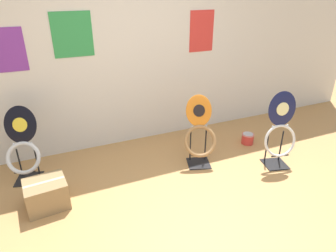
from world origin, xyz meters
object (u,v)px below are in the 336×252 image
at_px(toilet_seat_display_orange_sun, 200,134).
at_px(storage_box, 47,194).
at_px(paint_can, 248,138).
at_px(toilet_seat_display_jazz_black, 23,148).
at_px(toilet_seat_display_navy_moon, 280,132).

relative_size(toilet_seat_display_orange_sun, storage_box, 2.03).
bearing_deg(paint_can, storage_box, -173.99).
bearing_deg(toilet_seat_display_jazz_black, toilet_seat_display_orange_sun, -13.85).
distance_m(toilet_seat_display_orange_sun, storage_box, 1.85).
height_order(toilet_seat_display_orange_sun, paint_can, toilet_seat_display_orange_sun).
bearing_deg(toilet_seat_display_jazz_black, storage_box, -73.83).
xyz_separation_m(toilet_seat_display_navy_moon, storage_box, (-2.71, 0.31, -0.31)).
relative_size(toilet_seat_display_orange_sun, paint_can, 5.02).
xyz_separation_m(toilet_seat_display_jazz_black, toilet_seat_display_orange_sun, (2.00, -0.49, 0.01)).
relative_size(toilet_seat_display_jazz_black, storage_box, 2.02).
height_order(toilet_seat_display_jazz_black, storage_box, toilet_seat_display_jazz_black).
relative_size(toilet_seat_display_jazz_black, toilet_seat_display_orange_sun, 1.00).
bearing_deg(storage_box, toilet_seat_display_jazz_black, 106.17).
bearing_deg(toilet_seat_display_jazz_black, toilet_seat_display_navy_moon, -17.57).
relative_size(toilet_seat_display_jazz_black, toilet_seat_display_navy_moon, 0.91).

